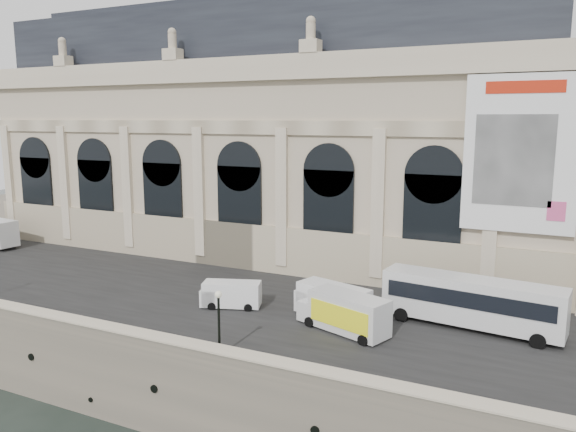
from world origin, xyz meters
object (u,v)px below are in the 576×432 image
object	(u,v)px
van_b	(228,294)
lamp_right	(219,324)
bus_right	(471,301)
van_c	(330,301)
box_truck	(344,313)

from	to	relation	value
van_b	lamp_right	world-z (taller)	lamp_right
van_b	bus_right	bearing A→B (deg)	11.29
bus_right	lamp_right	xyz separation A→B (m)	(-14.48, -12.73, 0.08)
bus_right	van_c	bearing A→B (deg)	-166.97
bus_right	lamp_right	distance (m)	19.28
bus_right	van_b	size ratio (longest dim) A/B	2.55
bus_right	box_truck	xyz separation A→B (m)	(-8.48, -4.79, -0.71)
box_truck	lamp_right	xyz separation A→B (m)	(-6.00, -7.94, 0.80)
box_truck	lamp_right	world-z (taller)	lamp_right
box_truck	van_c	bearing A→B (deg)	131.85
van_c	lamp_right	distance (m)	11.04
van_b	box_truck	distance (m)	10.84
bus_right	box_truck	size ratio (longest dim) A/B	1.75
bus_right	van_b	xyz separation A→B (m)	(-19.27, -3.85, -1.08)
van_c	box_truck	size ratio (longest dim) A/B	0.85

